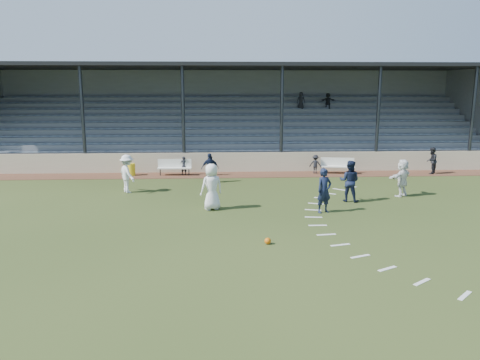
# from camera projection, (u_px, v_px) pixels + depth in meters

# --- Properties ---
(ground) EXTENTS (90.00, 90.00, 0.00)m
(ground) POSITION_uv_depth(u_px,v_px,m) (243.00, 227.00, 17.70)
(ground) COLOR #2F3D18
(ground) RESTS_ON ground
(cinder_track) EXTENTS (34.00, 2.00, 0.02)m
(cinder_track) POSITION_uv_depth(u_px,v_px,m) (233.00, 175.00, 27.98)
(cinder_track) COLOR #512F20
(cinder_track) RESTS_ON ground
(retaining_wall) EXTENTS (34.00, 0.18, 1.20)m
(retaining_wall) POSITION_uv_depth(u_px,v_px,m) (233.00, 162.00, 28.89)
(retaining_wall) COLOR beige
(retaining_wall) RESTS_ON ground
(bench_left) EXTENTS (2.01, 0.52, 0.95)m
(bench_left) POSITION_uv_depth(u_px,v_px,m) (175.00, 166.00, 27.76)
(bench_left) COLOR silver
(bench_left) RESTS_ON cinder_track
(bench_right) EXTENTS (2.04, 0.78, 0.95)m
(bench_right) POSITION_uv_depth(u_px,v_px,m) (338.00, 164.00, 28.27)
(bench_right) COLOR silver
(bench_right) RESTS_ON cinder_track
(trash_bin) EXTENTS (0.44, 0.44, 0.71)m
(trash_bin) POSITION_uv_depth(u_px,v_px,m) (131.00, 169.00, 27.69)
(trash_bin) COLOR yellow
(trash_bin) RESTS_ON cinder_track
(football) EXTENTS (0.22, 0.22, 0.22)m
(football) POSITION_uv_depth(u_px,v_px,m) (268.00, 241.00, 15.72)
(football) COLOR #CB5E0B
(football) RESTS_ON ground
(player_white_lead) EXTENTS (1.15, 0.98, 2.00)m
(player_white_lead) POSITION_uv_depth(u_px,v_px,m) (212.00, 187.00, 19.97)
(player_white_lead) COLOR white
(player_white_lead) RESTS_ON ground
(player_navy_lead) EXTENTS (0.81, 0.69, 1.88)m
(player_navy_lead) POSITION_uv_depth(u_px,v_px,m) (324.00, 191.00, 19.51)
(player_navy_lead) COLOR #121A32
(player_navy_lead) RESTS_ON ground
(player_navy_mid) EXTENTS (1.15, 1.05, 1.91)m
(player_navy_mid) POSITION_uv_depth(u_px,v_px,m) (349.00, 181.00, 21.41)
(player_navy_mid) COLOR #121A32
(player_navy_mid) RESTS_ON ground
(player_white_wing) EXTENTS (1.29, 1.41, 1.90)m
(player_white_wing) POSITION_uv_depth(u_px,v_px,m) (127.00, 174.00, 23.21)
(player_white_wing) COLOR white
(player_white_wing) RESTS_ON ground
(player_navy_wing) EXTENTS (1.01, 0.56, 1.63)m
(player_navy_wing) POSITION_uv_depth(u_px,v_px,m) (210.00, 168.00, 25.64)
(player_navy_wing) COLOR #121A32
(player_navy_wing) RESTS_ON ground
(player_white_back) EXTENTS (1.63, 1.48, 1.80)m
(player_white_back) POSITION_uv_depth(u_px,v_px,m) (402.00, 178.00, 22.46)
(player_white_back) COLOR white
(player_white_back) RESTS_ON ground
(official) EXTENTS (0.95, 0.98, 1.60)m
(official) POSITION_uv_depth(u_px,v_px,m) (432.00, 161.00, 28.14)
(official) COLOR black
(official) RESTS_ON cinder_track
(sub_left_near) EXTENTS (0.41, 0.28, 1.10)m
(sub_left_near) POSITION_uv_depth(u_px,v_px,m) (184.00, 166.00, 27.87)
(sub_left_near) COLOR black
(sub_left_near) RESTS_ON cinder_track
(sub_left_far) EXTENTS (0.72, 0.51, 1.13)m
(sub_left_far) POSITION_uv_depth(u_px,v_px,m) (211.00, 166.00, 27.68)
(sub_left_far) COLOR black
(sub_left_far) RESTS_ON cinder_track
(sub_right) EXTENTS (0.84, 0.66, 1.14)m
(sub_right) POSITION_uv_depth(u_px,v_px,m) (315.00, 164.00, 28.29)
(sub_right) COLOR black
(sub_right) RESTS_ON cinder_track
(grandstand) EXTENTS (34.60, 9.00, 6.61)m
(grandstand) POSITION_uv_depth(u_px,v_px,m) (231.00, 129.00, 33.19)
(grandstand) COLOR gray
(grandstand) RESTS_ON ground
(penalty_arc) EXTENTS (3.89, 14.63, 0.01)m
(penalty_arc) POSITION_uv_depth(u_px,v_px,m) (350.00, 225.00, 17.90)
(penalty_arc) COLOR silver
(penalty_arc) RESTS_ON ground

